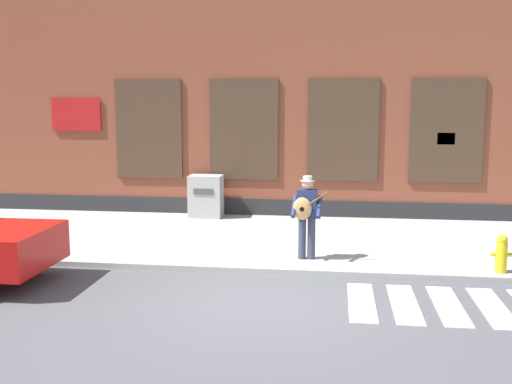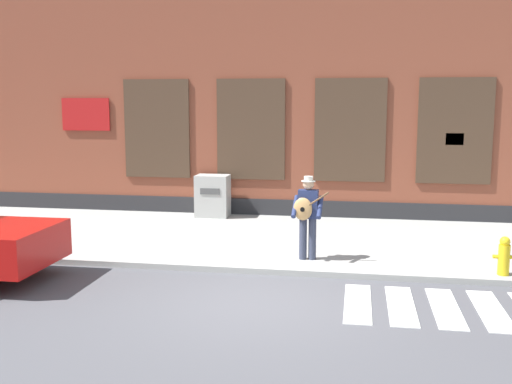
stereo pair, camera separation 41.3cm
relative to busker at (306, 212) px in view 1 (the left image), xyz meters
name	(u,v)px [view 1 (the left image)]	position (x,y,z in m)	size (l,w,h in m)	color
ground_plane	(262,302)	(-0.59, -2.30, -1.05)	(160.00, 160.00, 0.00)	#4C4C51
sidewalk	(284,240)	(-0.59, 1.82, -0.99)	(28.00, 5.26, 0.11)	#9E9E99
building_backdrop	(298,101)	(-0.59, 6.45, 2.15)	(28.00, 4.06, 6.39)	brown
busker	(306,212)	(0.00, 0.00, 0.00)	(0.71, 0.53, 1.64)	#33384C
utility_box	(206,196)	(-2.87, 4.00, -0.37)	(0.87, 0.64, 1.12)	#ADADA8
fire_hydrant	(502,254)	(3.54, -0.46, -0.59)	(0.38, 0.20, 0.70)	gold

